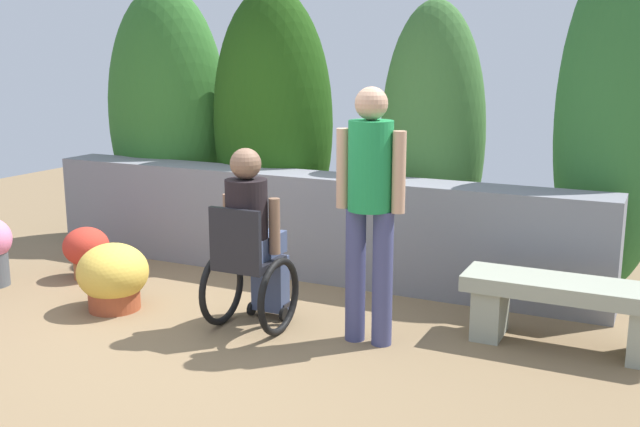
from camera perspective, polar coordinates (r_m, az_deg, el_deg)
The scene contains 8 objects.
ground_plane at distance 5.31m, azimuth -9.90°, elevation -9.64°, with size 13.68×13.68×0.00m, color olive.
stone_retaining_wall at distance 6.62m, azimuth -1.17°, elevation -0.86°, with size 5.30×0.44×0.93m, color slate.
hedge_backdrop at distance 7.15m, azimuth -0.81°, elevation 7.13°, with size 5.61×1.01×2.87m.
stone_bench at distance 5.28m, azimuth 18.53°, elevation -6.66°, with size 1.37×0.42×0.47m.
person_in_wheelchair at distance 5.30m, azimuth -5.35°, elevation -2.46°, with size 0.53×0.66×1.33m.
person_standing_companion at distance 4.93m, azimuth 3.90°, elevation 1.18°, with size 0.49×0.30×1.76m.
flower_pot_purple_near at distance 5.98m, azimuth -15.76°, elevation -4.76°, with size 0.55×0.55×0.53m.
flower_pot_small_foreground at distance 6.88m, azimuth -17.67°, elevation -2.72°, with size 0.41×0.41×0.46m.
Camera 1 is at (2.92, -3.98, 1.96)m, focal length 41.24 mm.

